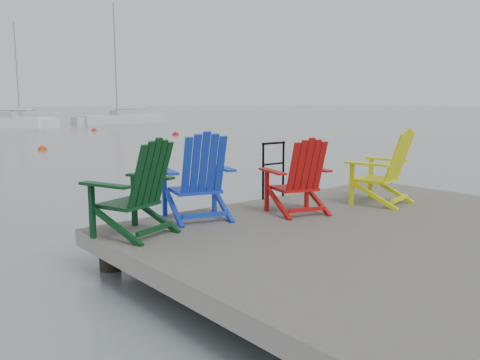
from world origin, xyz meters
TOP-DOWN VIEW (x-y plane):
  - ground at (0.00, 0.00)m, footprint 400.00×400.00m
  - dock at (0.00, 0.00)m, footprint 6.00×5.00m
  - handrail at (0.25, 2.45)m, footprint 0.48×0.04m
  - chair_green at (-2.55, 1.74)m, footprint 1.06×1.01m
  - chair_blue at (-1.55, 1.96)m, footprint 1.06×1.00m
  - chair_red at (-0.28, 1.38)m, footprint 0.97×0.92m
  - chair_yellow at (1.20, 1.03)m, footprint 1.01×0.96m
  - sailboat_near at (5.83, 39.96)m, footprint 6.75×8.34m
  - sailboat_mid at (11.74, 55.81)m, footprint 5.84×7.77m
  - sailboat_far at (16.29, 40.03)m, footprint 8.07×2.77m
  - buoy_b at (1.86, 18.37)m, footprint 0.37×0.37m
  - buoy_c at (11.47, 23.12)m, footprint 0.41×0.41m
  - buoy_d at (9.47, 30.58)m, footprint 0.38×0.38m

SIDE VIEW (x-z plane):
  - ground at x=0.00m, z-range 0.00..0.00m
  - buoy_b at x=1.86m, z-range -0.19..0.19m
  - buoy_c at x=11.47m, z-range -0.20..0.20m
  - buoy_d at x=9.47m, z-range -0.19..0.19m
  - dock at x=0.00m, z-range -0.35..1.05m
  - sailboat_near at x=5.83m, z-range -5.57..6.28m
  - sailboat_far at x=16.29m, z-range -5.14..5.86m
  - sailboat_mid at x=11.74m, z-range -5.11..5.82m
  - chair_red at x=-0.28m, z-range 0.50..1.54m
  - handrail at x=0.25m, z-range 0.59..1.49m
  - chair_green at x=-2.55m, z-range 0.50..1.61m
  - chair_yellow at x=1.20m, z-range 0.50..1.61m
  - chair_blue at x=-1.55m, z-range 0.50..1.64m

